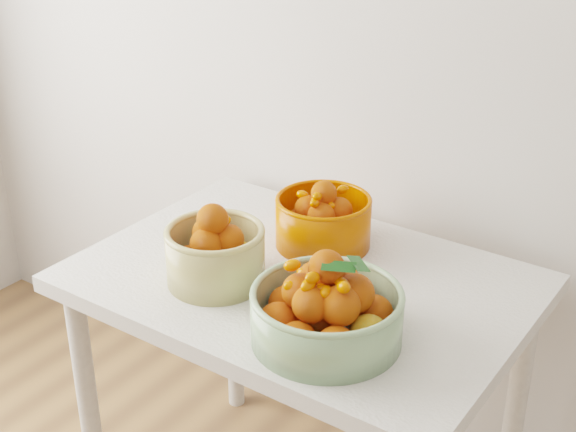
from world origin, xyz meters
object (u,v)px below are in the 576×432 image
at_px(table, 301,312).
at_px(bowl_green, 327,311).
at_px(bowl_cream, 215,253).
at_px(bowl_orange, 323,220).

bearing_deg(table, bowl_green, -44.98).
height_order(bowl_cream, bowl_orange, bowl_cream).
relative_size(table, bowl_cream, 3.64).
height_order(table, bowl_orange, bowl_orange).
xyz_separation_m(bowl_green, bowl_orange, (-0.22, 0.34, -0.00)).
bearing_deg(table, bowl_orange, 105.23).
xyz_separation_m(table, bowl_green, (0.18, -0.18, 0.16)).
distance_m(bowl_cream, bowl_orange, 0.30).
height_order(bowl_green, bowl_orange, bowl_green).
bearing_deg(bowl_orange, bowl_green, -56.42).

